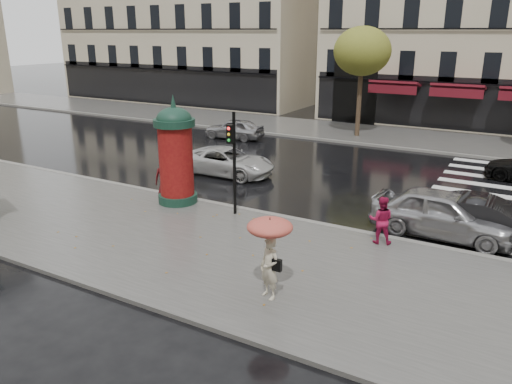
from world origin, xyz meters
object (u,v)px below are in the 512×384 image
Objects in this scene: woman_red at (381,220)px; car_white at (227,161)px; man_burgundy at (166,178)px; woman_umbrella at (270,245)px; car_far_silver at (234,129)px; car_darkgrey at (487,220)px; traffic_light at (233,154)px; morris_column at (176,152)px; car_silver at (444,213)px.

woman_red reaches higher than car_white.
man_burgundy reaches higher than car_white.
woman_umbrella is at bearing 56.90° from woman_red.
car_white is 8.01m from car_far_silver.
woman_umbrella is at bearing 147.23° from car_darkgrey.
woman_red is 0.41× the size of car_far_silver.
man_burgundy is 3.40m from traffic_light.
morris_column is at bearing 100.36° from car_darkgrey.
woman_red is at bearing -119.51° from car_white.
man_burgundy is at bearing 14.16° from car_far_silver.
woman_umbrella is 7.95m from car_darkgrey.
woman_umbrella reaches higher than car_far_silver.
traffic_light is 8.48m from car_darkgrey.
woman_red is 0.37× the size of morris_column.
morris_column is at bearing 16.57° from car_far_silver.
morris_column is 4.73m from car_white.
morris_column reaches higher than car_far_silver.
morris_column is 0.90× the size of car_silver.
traffic_light reaches higher than car_far_silver.
car_white is 1.23× the size of car_far_silver.
traffic_light reaches higher than woman_red.
woman_red reaches higher than car_far_silver.
car_silver is at bearing 15.60° from traffic_light.
woman_umbrella is 19.48m from car_far_silver.
car_darkgrey is 0.93× the size of car_white.
morris_column reaches higher than woman_umbrella.
car_white is at bearing 24.16° from car_far_silver.
car_silver is at bearing 102.82° from car_darkgrey.
woman_red is 0.33× the size of car_silver.
morris_column is 10.90m from car_darkgrey.
man_burgundy is at bearing 103.70° from car_silver.
traffic_light is at bearing 104.42° from car_darkgrey.
woman_umbrella is at bearing -49.51° from traffic_light.
traffic_light is at bearing 26.57° from car_far_silver.
traffic_light is 0.99× the size of car_far_silver.
woman_red is 0.86× the size of man_burgundy.
traffic_light is (2.57, -0.09, 0.26)m from morris_column.
morris_column reaches higher than car_darkgrey.
car_white is at bearing -118.57° from man_burgundy.
woman_umbrella is 4.85m from woman_red.
woman_umbrella is at bearing -35.60° from morris_column.
car_silver is (6.76, 1.89, -1.56)m from traffic_light.
traffic_light is (3.13, -0.09, 1.34)m from man_burgundy.
woman_red is 2.36m from car_silver.
car_white is (-10.00, 2.65, -0.15)m from car_silver.
woman_red is 0.36× the size of car_darkgrey.
man_burgundy is 0.48× the size of car_far_silver.
woman_umbrella is at bearing 29.16° from car_far_silver.
woman_umbrella is at bearing 158.93° from car_silver.
morris_column is 2.59m from traffic_light.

